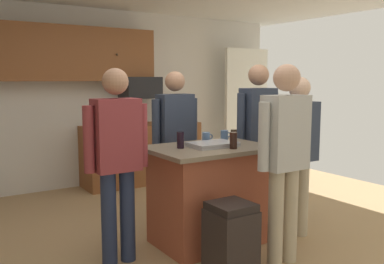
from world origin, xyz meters
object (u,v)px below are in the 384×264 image
(glass_dark_ale, at_px, (180,140))
(microwave_over_range, at_px, (140,88))
(mug_blue_stoneware, at_px, (206,138))
(tumbler_amber, at_px, (234,137))
(serving_tray, at_px, (212,144))
(glass_pilsner, at_px, (233,140))
(person_host_foreground, at_px, (298,147))
(trash_bin, at_px, (231,240))
(kitchen_island, at_px, (209,194))
(person_elder_center, at_px, (258,131))
(mug_ceramic_white, at_px, (225,135))
(person_guest_left, at_px, (175,135))
(person_guest_by_door, at_px, (285,151))
(person_guest_right, at_px, (117,153))

(glass_dark_ale, bearing_deg, microwave_over_range, 71.95)
(mug_blue_stoneware, bearing_deg, microwave_over_range, 79.71)
(glass_dark_ale, relative_size, tumbler_amber, 1.09)
(mug_blue_stoneware, xyz_separation_m, tumbler_amber, (0.21, -0.18, 0.02))
(mug_blue_stoneware, xyz_separation_m, serving_tray, (-0.08, -0.22, -0.03))
(glass_pilsner, bearing_deg, person_host_foreground, -10.51)
(tumbler_amber, relative_size, trash_bin, 0.23)
(mug_blue_stoneware, relative_size, tumbler_amber, 0.86)
(kitchen_island, bearing_deg, person_host_foreground, -24.02)
(person_elder_center, distance_m, mug_ceramic_white, 0.51)
(glass_dark_ale, distance_m, tumbler_amber, 0.59)
(kitchen_island, xyz_separation_m, person_host_foreground, (0.81, -0.36, 0.44))
(person_guest_left, xyz_separation_m, tumbler_amber, (0.23, -0.75, 0.05))
(person_elder_center, bearing_deg, glass_dark_ale, -7.04)
(person_host_foreground, distance_m, mug_ceramic_white, 0.74)
(person_host_foreground, relative_size, glass_pilsner, 10.50)
(person_elder_center, xyz_separation_m, trash_bin, (-1.13, -0.97, -0.71))
(mug_ceramic_white, bearing_deg, person_guest_left, 116.59)
(person_guest_left, bearing_deg, serving_tray, 1.45)
(person_guest_left, relative_size, glass_dark_ale, 10.91)
(person_guest_by_door, xyz_separation_m, mug_blue_stoneware, (-0.16, 0.92, 0.01))
(kitchen_island, distance_m, person_guest_left, 0.90)
(kitchen_island, distance_m, person_guest_right, 1.04)
(glass_dark_ale, xyz_separation_m, tumbler_amber, (0.59, -0.05, -0.01))
(person_guest_by_door, xyz_separation_m, mug_ceramic_white, (0.09, 0.95, 0.01))
(glass_pilsner, bearing_deg, serving_tray, 114.44)
(person_host_foreground, height_order, glass_dark_ale, person_host_foreground)
(microwave_over_range, bearing_deg, person_host_foreground, -84.36)
(kitchen_island, relative_size, person_elder_center, 0.66)
(person_elder_center, relative_size, person_guest_by_door, 1.02)
(microwave_over_range, relative_size, person_guest_by_door, 0.33)
(tumbler_amber, xyz_separation_m, trash_bin, (-0.58, -0.70, -0.71))
(person_elder_center, height_order, trash_bin, person_elder_center)
(trash_bin, bearing_deg, person_guest_by_door, -4.24)
(mug_blue_stoneware, relative_size, glass_pilsner, 0.79)
(glass_dark_ale, relative_size, mug_blue_stoneware, 1.27)
(person_guest_left, distance_m, person_guest_by_door, 1.50)
(person_guest_right, xyz_separation_m, serving_tray, (0.94, -0.08, 0.00))
(person_elder_center, height_order, mug_ceramic_white, person_elder_center)
(person_host_foreground, xyz_separation_m, serving_tray, (-0.79, 0.33, 0.05))
(mug_ceramic_white, relative_size, trash_bin, 0.20)
(serving_tray, distance_m, trash_bin, 0.98)
(tumbler_amber, bearing_deg, glass_dark_ale, 175.62)
(person_host_foreground, relative_size, tumbler_amber, 11.48)
(person_guest_by_door, distance_m, glass_dark_ale, 0.96)
(person_elder_center, bearing_deg, serving_tray, 2.18)
(person_guest_left, height_order, mug_blue_stoneware, person_guest_left)
(person_guest_by_door, xyz_separation_m, glass_pilsner, (-0.15, 0.50, 0.04))
(kitchen_island, bearing_deg, person_guest_left, 84.33)
(person_host_foreground, bearing_deg, trash_bin, 40.92)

